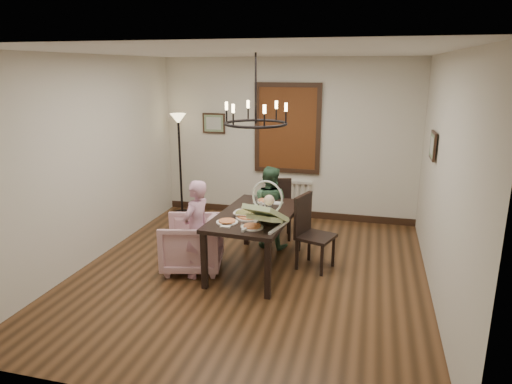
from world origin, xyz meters
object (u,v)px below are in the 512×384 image
at_px(seated_man, 269,214).
at_px(drinking_glass, 269,206).
at_px(chair_far, 279,209).
at_px(floor_lamp, 180,166).
at_px(dining_table, 256,220).
at_px(armchair, 192,244).
at_px(baby_bouncer, 266,211).
at_px(elderly_woman, 197,237).
at_px(chair_right, 316,233).

distance_m(seated_man, drinking_glass, 0.78).
xyz_separation_m(chair_far, floor_lamp, (-1.98, 0.76, 0.43)).
relative_size(chair_far, drinking_glass, 6.18).
bearing_deg(dining_table, chair_far, 91.10).
bearing_deg(armchair, floor_lamp, -166.46).
relative_size(armchair, drinking_glass, 5.19).
xyz_separation_m(baby_bouncer, drinking_glass, (-0.10, 0.59, -0.12)).
bearing_deg(seated_man, elderly_woman, 70.10).
height_order(armchair, elderly_woman, elderly_woman).
relative_size(dining_table, floor_lamp, 0.95).
xyz_separation_m(chair_far, elderly_woman, (-0.73, -1.62, 0.06)).
relative_size(chair_right, drinking_glass, 6.70).
height_order(elderly_woman, baby_bouncer, baby_bouncer).
bearing_deg(elderly_woman, floor_lamp, -137.22).
relative_size(chair_right, armchair, 1.29).
bearing_deg(chair_far, seated_man, -113.01).
relative_size(armchair, baby_bouncer, 1.32).
xyz_separation_m(dining_table, seated_man, (-0.00, 0.81, -0.17)).
xyz_separation_m(seated_man, baby_bouncer, (0.26, -1.28, 0.45)).
bearing_deg(seated_man, dining_table, 98.94).
bearing_deg(chair_far, dining_table, -106.50).
bearing_deg(chair_far, baby_bouncer, -97.11).
bearing_deg(chair_right, baby_bouncer, 160.04).
distance_m(chair_right, baby_bouncer, 0.97).
bearing_deg(baby_bouncer, seated_man, 114.69).
xyz_separation_m(chair_right, seated_man, (-0.78, 0.61, 0.01)).
distance_m(dining_table, drinking_glass, 0.25).
height_order(armchair, floor_lamp, floor_lamp).
distance_m(chair_right, seated_man, 0.99).
bearing_deg(chair_right, dining_table, 122.57).
height_order(dining_table, baby_bouncer, baby_bouncer).
xyz_separation_m(seated_man, floor_lamp, (-1.92, 1.15, 0.39)).
relative_size(elderly_woman, floor_lamp, 0.59).
bearing_deg(dining_table, chair_right, 18.16).
height_order(chair_far, chair_right, chair_right).
distance_m(chair_far, drinking_glass, 1.14).
height_order(seated_man, floor_lamp, floor_lamp).
relative_size(baby_bouncer, floor_lamp, 0.33).
relative_size(dining_table, armchair, 2.18).
bearing_deg(chair_right, drinking_glass, 114.96).
distance_m(chair_right, floor_lamp, 3.25).
bearing_deg(elderly_woman, chair_right, 128.01).
xyz_separation_m(dining_table, chair_right, (0.78, 0.20, -0.18)).
bearing_deg(floor_lamp, drinking_glass, -41.50).
relative_size(dining_table, seated_man, 1.66).
bearing_deg(floor_lamp, chair_far, -20.96).
bearing_deg(armchair, baby_bouncer, 64.81).
relative_size(chair_right, elderly_woman, 0.95).
distance_m(baby_bouncer, floor_lamp, 3.26).
bearing_deg(chair_right, seated_man, 70.32).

